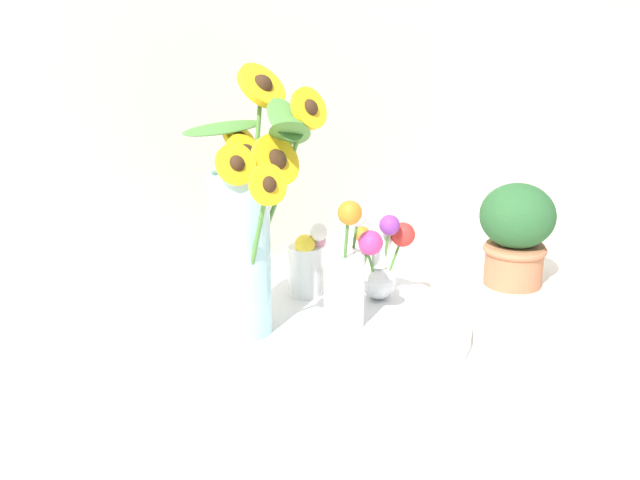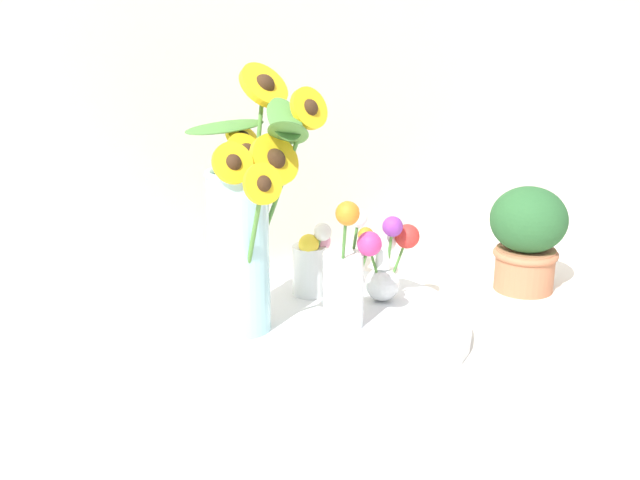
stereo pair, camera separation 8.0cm
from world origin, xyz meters
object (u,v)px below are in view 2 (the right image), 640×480
(mason_jar_sunflowers, at_px, (245,223))
(potted_plant, at_px, (527,235))
(vase_small_center, at_px, (346,277))
(vase_bulb_right, at_px, (387,261))
(serving_tray, at_px, (320,325))
(vase_small_back, at_px, (311,263))

(mason_jar_sunflowers, xyz_separation_m, potted_plant, (0.55, -0.12, -0.09))
(vase_small_center, relative_size, vase_bulb_right, 1.35)
(serving_tray, height_order, vase_small_center, vase_small_center)
(mason_jar_sunflowers, height_order, vase_small_back, mason_jar_sunflowers)
(vase_bulb_right, bearing_deg, vase_small_back, 131.83)
(vase_bulb_right, relative_size, vase_small_back, 1.18)
(mason_jar_sunflowers, relative_size, vase_bulb_right, 2.62)
(serving_tray, xyz_separation_m, vase_bulb_right, (0.15, -0.00, 0.09))
(potted_plant, bearing_deg, serving_tray, 170.28)
(vase_bulb_right, bearing_deg, vase_small_center, -160.56)
(serving_tray, relative_size, potted_plant, 2.46)
(mason_jar_sunflowers, height_order, vase_bulb_right, mason_jar_sunflowers)
(vase_bulb_right, bearing_deg, serving_tray, 179.52)
(mason_jar_sunflowers, xyz_separation_m, vase_bulb_right, (0.26, -0.05, -0.10))
(vase_small_center, bearing_deg, vase_bulb_right, 19.44)
(serving_tray, bearing_deg, potted_plant, -9.72)
(serving_tray, height_order, vase_small_back, vase_small_back)
(vase_bulb_right, distance_m, vase_small_back, 0.14)
(mason_jar_sunflowers, relative_size, vase_small_back, 3.10)
(serving_tray, relative_size, vase_small_back, 3.64)
(vase_small_center, bearing_deg, serving_tray, 113.41)
(serving_tray, distance_m, potted_plant, 0.45)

